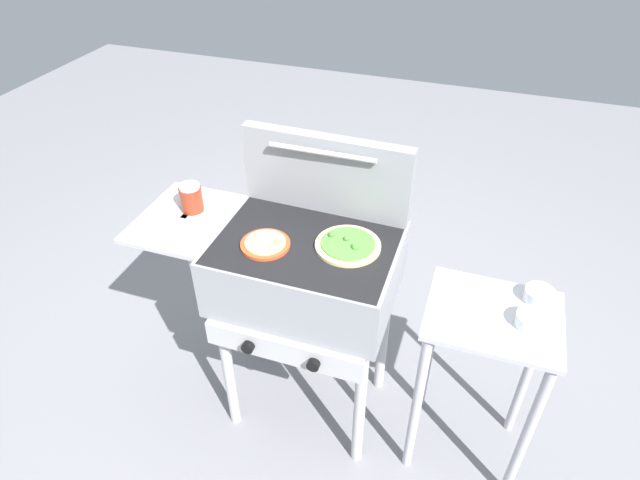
{
  "coord_description": "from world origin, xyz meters",
  "views": [
    {
      "loc": [
        0.52,
        -1.38,
        2.03
      ],
      "look_at": [
        0.05,
        0.0,
        0.92
      ],
      "focal_mm": 30.09,
      "sensor_mm": 36.0,
      "label": 1
    }
  ],
  "objects_px": {
    "pizza_veggie": "(348,245)",
    "sauce_jar": "(191,198)",
    "pizza_cheese": "(266,244)",
    "prep_table": "(482,358)",
    "topping_bowl_near": "(531,321)",
    "topping_bowl_far": "(539,296)",
    "grill": "(303,273)"
  },
  "relations": [
    {
      "from": "pizza_cheese",
      "to": "topping_bowl_near",
      "type": "bearing_deg",
      "value": 3.13
    },
    {
      "from": "topping_bowl_near",
      "to": "topping_bowl_far",
      "type": "distance_m",
      "value": 0.13
    },
    {
      "from": "topping_bowl_near",
      "to": "pizza_cheese",
      "type": "bearing_deg",
      "value": -176.87
    },
    {
      "from": "grill",
      "to": "sauce_jar",
      "type": "height_order",
      "value": "sauce_jar"
    },
    {
      "from": "sauce_jar",
      "to": "prep_table",
      "type": "bearing_deg",
      "value": -2.48
    },
    {
      "from": "prep_table",
      "to": "topping_bowl_near",
      "type": "relative_size",
      "value": 7.48
    },
    {
      "from": "pizza_cheese",
      "to": "pizza_veggie",
      "type": "distance_m",
      "value": 0.28
    },
    {
      "from": "topping_bowl_near",
      "to": "topping_bowl_far",
      "type": "height_order",
      "value": "same"
    },
    {
      "from": "sauce_jar",
      "to": "topping_bowl_near",
      "type": "relative_size",
      "value": 1.05
    },
    {
      "from": "pizza_cheese",
      "to": "prep_table",
      "type": "height_order",
      "value": "pizza_cheese"
    },
    {
      "from": "grill",
      "to": "prep_table",
      "type": "height_order",
      "value": "grill"
    },
    {
      "from": "pizza_cheese",
      "to": "topping_bowl_far",
      "type": "xyz_separation_m",
      "value": [
        0.92,
        0.18,
        -0.13
      ]
    },
    {
      "from": "prep_table",
      "to": "topping_bowl_far",
      "type": "height_order",
      "value": "topping_bowl_far"
    },
    {
      "from": "pizza_cheese",
      "to": "topping_bowl_far",
      "type": "relative_size",
      "value": 1.72
    },
    {
      "from": "prep_table",
      "to": "topping_bowl_far",
      "type": "bearing_deg",
      "value": 40.33
    },
    {
      "from": "pizza_veggie",
      "to": "topping_bowl_far",
      "type": "xyz_separation_m",
      "value": [
        0.65,
        0.09,
        -0.13
      ]
    },
    {
      "from": "pizza_veggie",
      "to": "topping_bowl_near",
      "type": "distance_m",
      "value": 0.64
    },
    {
      "from": "grill",
      "to": "topping_bowl_near",
      "type": "distance_m",
      "value": 0.79
    },
    {
      "from": "pizza_veggie",
      "to": "sauce_jar",
      "type": "xyz_separation_m",
      "value": [
        -0.61,
        0.03,
        0.04
      ]
    },
    {
      "from": "sauce_jar",
      "to": "topping_bowl_near",
      "type": "distance_m",
      "value": 1.26
    },
    {
      "from": "pizza_cheese",
      "to": "prep_table",
      "type": "relative_size",
      "value": 0.22
    },
    {
      "from": "grill",
      "to": "topping_bowl_far",
      "type": "xyz_separation_m",
      "value": [
        0.81,
        0.12,
        0.03
      ]
    },
    {
      "from": "pizza_cheese",
      "to": "topping_bowl_near",
      "type": "height_order",
      "value": "pizza_cheese"
    },
    {
      "from": "pizza_veggie",
      "to": "topping_bowl_far",
      "type": "relative_size",
      "value": 2.27
    },
    {
      "from": "sauce_jar",
      "to": "topping_bowl_far",
      "type": "distance_m",
      "value": 1.28
    },
    {
      "from": "grill",
      "to": "prep_table",
      "type": "bearing_deg",
      "value": 0.37
    },
    {
      "from": "grill",
      "to": "prep_table",
      "type": "xyz_separation_m",
      "value": [
        0.67,
        0.0,
        -0.21
      ]
    },
    {
      "from": "grill",
      "to": "topping_bowl_far",
      "type": "bearing_deg",
      "value": 8.27
    },
    {
      "from": "pizza_cheese",
      "to": "grill",
      "type": "bearing_deg",
      "value": 29.45
    },
    {
      "from": "sauce_jar",
      "to": "topping_bowl_far",
      "type": "xyz_separation_m",
      "value": [
        1.26,
        0.06,
        -0.17
      ]
    },
    {
      "from": "topping_bowl_near",
      "to": "grill",
      "type": "bearing_deg",
      "value": 179.04
    },
    {
      "from": "grill",
      "to": "topping_bowl_near",
      "type": "xyz_separation_m",
      "value": [
        0.79,
        -0.01,
        0.03
      ]
    }
  ]
}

